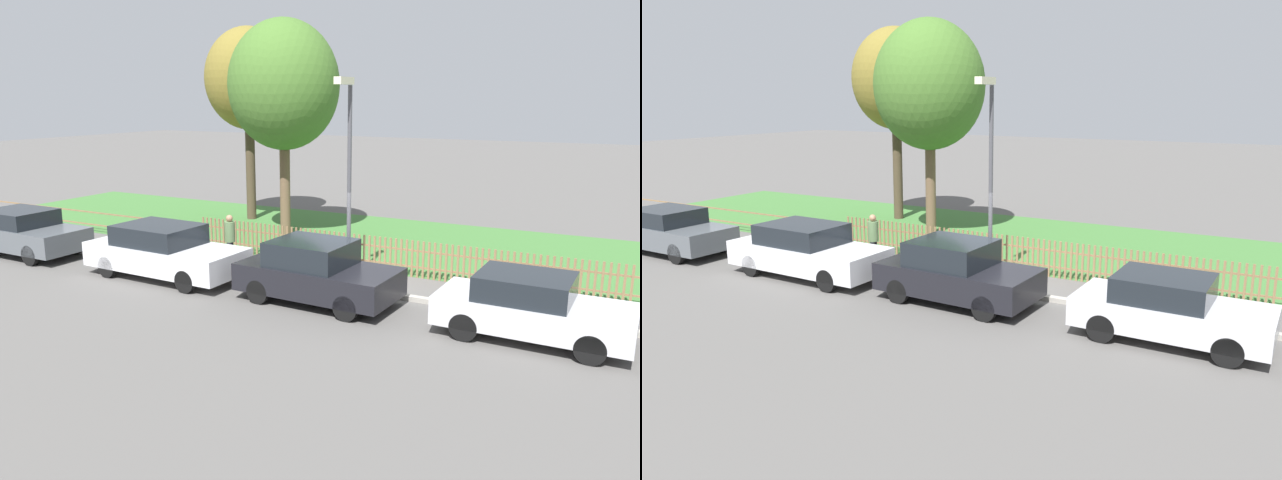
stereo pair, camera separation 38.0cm
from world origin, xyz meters
TOP-DOWN VIEW (x-y plane):
  - ground_plane at (0.00, 0.00)m, footprint 120.00×120.00m
  - kerb_stone at (0.00, 0.10)m, footprint 37.49×0.20m
  - grass_strip at (0.00, 5.99)m, footprint 37.49×7.85m
  - park_fence at (0.00, 2.08)m, footprint 37.49×0.05m
  - parked_car_silver_hatchback at (-10.92, -1.32)m, footprint 4.21×1.87m
  - parked_car_black_saloon at (-5.20, -1.17)m, footprint 4.65×1.99m
  - parked_car_navy_estate at (-0.43, -1.09)m, footprint 3.98×2.01m
  - parked_car_red_compact at (4.63, -1.12)m, footprint 3.95×1.80m
  - covered_motorcycle at (-2.22, 0.87)m, footprint 1.90×0.90m
  - tree_nearest_kerb at (-7.92, 7.10)m, footprint 3.46×3.46m
  - tree_behind_motorcycle at (-5.05, 5.07)m, footprint 3.90×3.90m
  - pedestrian_near_fence at (-4.28, 0.63)m, footprint 0.41×0.41m
  - street_lamp at (-0.37, 0.49)m, footprint 0.20×0.79m

SIDE VIEW (x-z plane):
  - ground_plane at x=0.00m, z-range 0.00..0.00m
  - grass_strip at x=0.00m, z-range 0.00..0.01m
  - kerb_stone at x=0.00m, z-range 0.00..0.12m
  - park_fence at x=0.00m, z-range 0.00..1.06m
  - covered_motorcycle at x=-2.22m, z-range 0.13..1.14m
  - parked_car_red_compact at x=4.63m, z-range 0.01..1.38m
  - parked_car_silver_hatchback at x=-10.92m, z-range 0.01..1.46m
  - parked_car_black_saloon at x=-5.20m, z-range 0.00..1.48m
  - parked_car_navy_estate at x=-0.43m, z-range -0.01..1.52m
  - pedestrian_near_fence at x=-4.28m, z-range 0.10..1.65m
  - street_lamp at x=-0.37m, z-range 0.72..6.14m
  - tree_behind_motorcycle at x=-5.05m, z-range 1.52..9.10m
  - tree_nearest_kerb at x=-7.92m, z-range 1.78..9.41m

